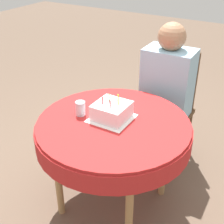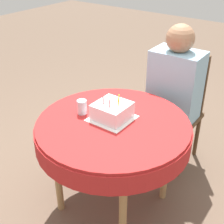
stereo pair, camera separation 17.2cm
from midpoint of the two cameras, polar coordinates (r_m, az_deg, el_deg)
ground_plane at (r=2.52m, az=2.21°, el=-16.19°), size 12.00×12.00×0.00m
dining_table at (r=2.10m, az=2.55°, el=-3.95°), size 1.04×1.04×0.73m
chair at (r=2.78m, az=13.47°, el=1.08°), size 0.43×0.43×0.96m
person at (r=2.60m, az=13.21°, el=4.72°), size 0.40×0.36×1.23m
napkin at (r=2.09m, az=2.37°, el=-1.20°), size 0.27×0.27×0.00m
birthday_cake at (r=2.06m, az=2.40°, el=0.13°), size 0.22×0.22×0.16m
drinking_glass at (r=2.13m, az=-3.21°, el=0.88°), size 0.07×0.07×0.10m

